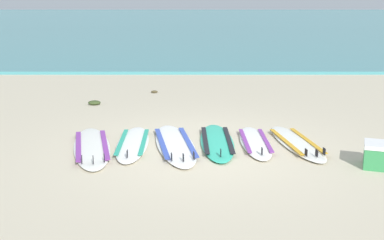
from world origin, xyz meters
name	(u,v)px	position (x,y,z in m)	size (l,w,h in m)	color
ground_plane	(202,151)	(0.00, 0.00, 0.00)	(80.00, 80.00, 0.00)	#C1B599
sea	(192,21)	(0.00, 37.90, 0.05)	(80.00, 60.00, 0.10)	teal
surfboard_0	(89,147)	(-1.89, 0.10, 0.04)	(1.12, 2.49, 0.18)	silver
surfboard_1	(130,144)	(-1.22, 0.30, 0.04)	(0.57, 2.14, 0.18)	white
surfboard_2	(173,144)	(-0.49, 0.26, 0.04)	(1.03, 2.58, 0.18)	white
surfboard_3	(215,142)	(0.23, 0.41, 0.04)	(0.61, 2.29, 0.18)	#2DB793
surfboard_4	(253,142)	(0.90, 0.38, 0.04)	(0.52, 2.00, 0.18)	white
surfboard_5	(294,143)	(1.61, 0.34, 0.04)	(0.90, 2.24, 0.18)	silver
cooler_box	(372,154)	(2.55, -0.77, 0.19)	(0.44, 0.53, 0.38)	#338C4C
seaweed_clump_near_shoreline	(152,92)	(-1.19, 4.93, 0.03)	(0.18, 0.14, 0.06)	#4C4228
seaweed_clump_mid_sand	(92,103)	(-2.50, 3.51, 0.05)	(0.29, 0.23, 0.10)	#384723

